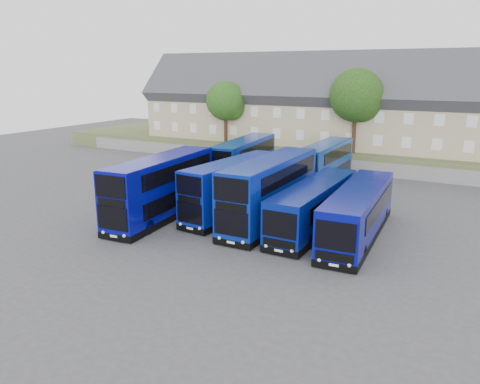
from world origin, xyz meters
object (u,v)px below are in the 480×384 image
(dd_front_left, at_px, (161,189))
(dd_front_mid, at_px, (233,189))
(tree_west, at_px, (227,102))
(tree_mid, at_px, (358,97))
(coach_east_a, at_px, (314,207))

(dd_front_left, distance_m, dd_front_mid, 5.45)
(tree_west, bearing_deg, tree_mid, 1.79)
(dd_front_left, height_order, tree_mid, tree_mid)
(tree_west, bearing_deg, dd_front_mid, -59.10)
(dd_front_left, relative_size, coach_east_a, 0.98)
(dd_front_mid, height_order, coach_east_a, dd_front_mid)
(coach_east_a, height_order, tree_mid, tree_mid)
(dd_front_mid, distance_m, tree_west, 24.23)
(dd_front_left, xyz_separation_m, coach_east_a, (11.04, 3.01, -0.66))
(coach_east_a, relative_size, tree_mid, 1.31)
(dd_front_left, xyz_separation_m, tree_west, (-7.76, 23.54, 4.78))
(dd_front_mid, relative_size, coach_east_a, 0.90)
(dd_front_mid, bearing_deg, tree_west, 126.17)
(dd_front_mid, distance_m, coach_east_a, 6.65)
(dd_front_mid, xyz_separation_m, coach_east_a, (6.63, -0.18, -0.47))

